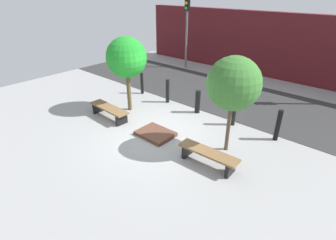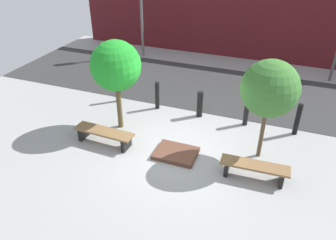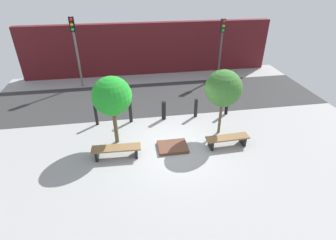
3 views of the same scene
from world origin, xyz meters
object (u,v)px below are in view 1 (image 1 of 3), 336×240
at_px(bollard_far_left, 142,83).
at_px(bollard_left, 168,91).
at_px(traffic_light_west, 187,20).
at_px(tree_behind_right_bench, 234,84).
at_px(planter_bed, 155,134).
at_px(bench_left, 109,110).
at_px(bench_right, 208,155).
at_px(bollard_right, 234,113).
at_px(bollard_center, 198,102).
at_px(bollard_far_right, 278,125).
at_px(tree_behind_left_bench, 126,58).

distance_m(bollard_far_left, bollard_left, 1.56).
height_order(bollard_far_left, traffic_light_west, traffic_light_west).
xyz_separation_m(tree_behind_right_bench, bollard_left, (-3.78, 1.57, -1.61)).
bearing_deg(bollard_left, planter_bed, -56.78).
relative_size(bench_left, tree_behind_right_bench, 0.65).
xyz_separation_m(bench_right, tree_behind_right_bench, (0.00, 1.02, 1.80)).
distance_m(bench_left, tree_behind_right_bench, 4.88).
xyz_separation_m(tree_behind_right_bench, bollard_right, (-0.65, 1.57, -1.65)).
height_order(bench_right, tree_behind_right_bench, tree_behind_right_bench).
relative_size(bench_right, bollard_right, 1.91).
bearing_deg(planter_bed, bollard_center, 90.00).
bearing_deg(bollard_center, bench_left, -130.50).
bearing_deg(bollard_far_left, bench_right, -25.86).
height_order(bench_left, bollard_far_left, bollard_far_left).
distance_m(bench_left, bollard_far_left, 2.75).
height_order(planter_bed, bollard_center, bollard_center).
bearing_deg(bench_left, bollard_right, 36.72).
xyz_separation_m(bollard_far_left, bollard_right, (4.69, 0.00, -0.03)).
bearing_deg(bollard_left, tree_behind_right_bench, -22.55).
height_order(bench_left, bollard_right, bollard_right).
bearing_deg(bollard_far_left, traffic_light_west, 104.02).
height_order(bench_right, bollard_far_right, bollard_far_right).
distance_m(bench_left, tree_behind_left_bench, 2.05).
height_order(bench_left, bollard_center, bollard_center).
height_order(planter_bed, bollard_far_right, bollard_far_right).
xyz_separation_m(bollard_right, bollard_far_right, (1.56, 0.00, 0.06)).
height_order(tree_behind_right_bench, bollard_left, tree_behind_right_bench).
xyz_separation_m(bollard_far_left, bollard_far_right, (6.26, 0.00, 0.03)).
xyz_separation_m(bollard_left, bollard_right, (3.13, 0.00, -0.05)).
bearing_deg(traffic_light_west, bench_left, -74.01).
relative_size(bollard_far_right, traffic_light_west, 0.26).
bearing_deg(bollard_far_left, bollard_far_right, 0.00).
bearing_deg(bench_right, tree_behind_right_bench, 87.72).
bearing_deg(bollard_far_left, tree_behind_right_bench, -16.36).
xyz_separation_m(bench_right, bollard_far_right, (0.92, 2.59, 0.21)).
bearing_deg(bollard_center, bollard_far_right, 0.00).
height_order(tree_behind_left_bench, bollard_right, tree_behind_left_bench).
bearing_deg(bollard_far_right, tree_behind_left_bench, -163.64).
bearing_deg(bench_right, planter_bed, 172.55).
bearing_deg(bollard_left, bollard_far_left, 180.00).
relative_size(planter_bed, traffic_light_west, 0.29).
relative_size(tree_behind_right_bench, bollard_left, 2.84).
distance_m(tree_behind_right_bench, traffic_light_west, 9.15).
bearing_deg(tree_behind_left_bench, bollard_far_right, 16.36).
distance_m(bench_left, bench_right, 4.42).
xyz_separation_m(bollard_left, bollard_far_right, (4.69, 0.00, 0.02)).
relative_size(bollard_far_left, bollard_left, 0.98).
relative_size(bench_left, traffic_light_west, 0.46).
xyz_separation_m(tree_behind_right_bench, bollard_far_left, (-5.34, 1.57, -1.62)).
xyz_separation_m(bench_right, bollard_right, (-0.65, 2.59, 0.15)).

